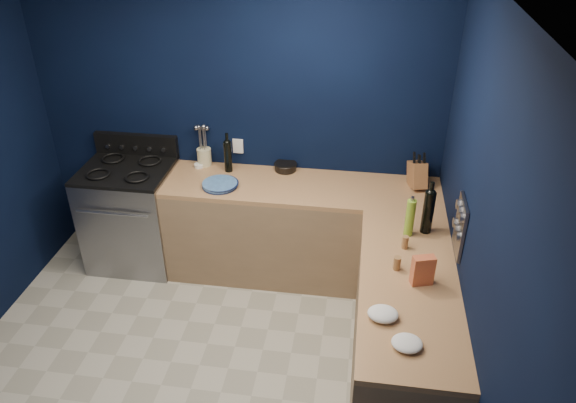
% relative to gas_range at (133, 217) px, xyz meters
% --- Properties ---
extents(floor, '(3.50, 3.50, 0.02)m').
position_rel_gas_range_xyz_m(floor, '(0.93, -1.42, -0.47)').
color(floor, '#ABA696').
rests_on(floor, ground).
extents(ceiling, '(3.50, 3.50, 0.02)m').
position_rel_gas_range_xyz_m(ceiling, '(0.93, -1.42, 2.15)').
color(ceiling, silver).
rests_on(ceiling, ground).
extents(wall_back, '(3.50, 0.02, 2.60)m').
position_rel_gas_range_xyz_m(wall_back, '(0.93, 0.34, 0.84)').
color(wall_back, black).
rests_on(wall_back, ground).
extents(wall_right, '(0.02, 3.50, 2.60)m').
position_rel_gas_range_xyz_m(wall_right, '(2.69, -1.42, 0.84)').
color(wall_right, black).
rests_on(wall_right, ground).
extents(cab_back, '(2.30, 0.63, 0.86)m').
position_rel_gas_range_xyz_m(cab_back, '(1.53, 0.02, -0.03)').
color(cab_back, '#8C6C4D').
rests_on(cab_back, floor).
extents(top_back, '(2.30, 0.63, 0.04)m').
position_rel_gas_range_xyz_m(top_back, '(1.53, 0.02, 0.42)').
color(top_back, brown).
rests_on(top_back, cab_back).
extents(cab_right, '(0.63, 1.67, 0.86)m').
position_rel_gas_range_xyz_m(cab_right, '(2.37, -1.13, -0.03)').
color(cab_right, '#8C6C4D').
rests_on(cab_right, floor).
extents(top_right, '(0.63, 1.67, 0.04)m').
position_rel_gas_range_xyz_m(top_right, '(2.37, -1.13, 0.42)').
color(top_right, brown).
rests_on(top_right, cab_right).
extents(gas_range, '(0.76, 0.66, 0.92)m').
position_rel_gas_range_xyz_m(gas_range, '(0.00, 0.00, 0.00)').
color(gas_range, gray).
rests_on(gas_range, floor).
extents(oven_door, '(0.59, 0.02, 0.42)m').
position_rel_gas_range_xyz_m(oven_door, '(0.00, -0.32, -0.01)').
color(oven_door, black).
rests_on(oven_door, gas_range).
extents(cooktop, '(0.76, 0.66, 0.03)m').
position_rel_gas_range_xyz_m(cooktop, '(0.00, 0.00, 0.48)').
color(cooktop, black).
rests_on(cooktop, gas_range).
extents(backguard, '(0.76, 0.06, 0.20)m').
position_rel_gas_range_xyz_m(backguard, '(0.00, 0.30, 0.58)').
color(backguard, black).
rests_on(backguard, gas_range).
extents(spice_panel, '(0.02, 0.28, 0.38)m').
position_rel_gas_range_xyz_m(spice_panel, '(2.67, -0.87, 0.72)').
color(spice_panel, gray).
rests_on(spice_panel, wall_right).
extents(wall_outlet, '(0.09, 0.02, 0.13)m').
position_rel_gas_range_xyz_m(wall_outlet, '(0.93, 0.32, 0.62)').
color(wall_outlet, white).
rests_on(wall_outlet, wall_back).
extents(plate_stack, '(0.38, 0.38, 0.04)m').
position_rel_gas_range_xyz_m(plate_stack, '(0.86, -0.10, 0.46)').
color(plate_stack, '#3C5590').
rests_on(plate_stack, top_back).
extents(ramekin, '(0.10, 0.10, 0.03)m').
position_rel_gas_range_xyz_m(ramekin, '(0.59, 0.22, 0.46)').
color(ramekin, white).
rests_on(ramekin, top_back).
extents(utensil_crock, '(0.14, 0.14, 0.15)m').
position_rel_gas_range_xyz_m(utensil_crock, '(0.63, 0.27, 0.52)').
color(utensil_crock, beige).
rests_on(utensil_crock, top_back).
extents(wine_bottle_back, '(0.08, 0.08, 0.28)m').
position_rel_gas_range_xyz_m(wine_bottle_back, '(0.87, 0.18, 0.58)').
color(wine_bottle_back, black).
rests_on(wine_bottle_back, top_back).
extents(lemon_basket, '(0.22, 0.22, 0.07)m').
position_rel_gas_range_xyz_m(lemon_basket, '(1.36, 0.27, 0.48)').
color(lemon_basket, black).
rests_on(lemon_basket, top_back).
extents(knife_block, '(0.17, 0.27, 0.26)m').
position_rel_gas_range_xyz_m(knife_block, '(2.47, 0.15, 0.55)').
color(knife_block, brown).
rests_on(knife_block, top_back).
extents(wine_bottle_right, '(0.08, 0.08, 0.32)m').
position_rel_gas_range_xyz_m(wine_bottle_right, '(2.50, -0.53, 0.60)').
color(wine_bottle_right, black).
rests_on(wine_bottle_right, top_right).
extents(oil_bottle, '(0.07, 0.07, 0.28)m').
position_rel_gas_range_xyz_m(oil_bottle, '(2.38, -0.58, 0.58)').
color(oil_bottle, '#79A928').
rests_on(oil_bottle, top_right).
extents(spice_jar_near, '(0.05, 0.05, 0.10)m').
position_rel_gas_range_xyz_m(spice_jar_near, '(2.35, -0.76, 0.49)').
color(spice_jar_near, olive).
rests_on(spice_jar_near, top_right).
extents(spice_jar_far, '(0.06, 0.06, 0.09)m').
position_rel_gas_range_xyz_m(spice_jar_far, '(2.29, -1.01, 0.49)').
color(spice_jar_far, olive).
rests_on(spice_jar_far, top_right).
extents(crouton_bag, '(0.15, 0.10, 0.20)m').
position_rel_gas_range_xyz_m(crouton_bag, '(2.44, -1.13, 0.54)').
color(crouton_bag, '#BE2D43').
rests_on(crouton_bag, top_right).
extents(towel_front, '(0.19, 0.17, 0.06)m').
position_rel_gas_range_xyz_m(towel_front, '(2.19, -1.48, 0.47)').
color(towel_front, white).
rests_on(towel_front, top_right).
extents(towel_end, '(0.18, 0.16, 0.05)m').
position_rel_gas_range_xyz_m(towel_end, '(2.32, -1.69, 0.47)').
color(towel_end, white).
rests_on(towel_end, top_right).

